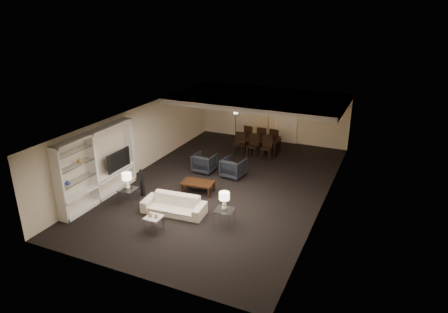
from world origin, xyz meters
The scene contains 35 objects.
floor centered at (0.00, 0.00, 0.00)m, with size 11.00×11.00×0.00m, color black.
ceiling centered at (0.00, 0.00, 2.50)m, with size 7.00×11.00×0.02m, color silver.
wall_back centered at (0.00, 5.50, 1.25)m, with size 7.00×0.02×2.50m, color beige.
wall_front centered at (0.00, -5.50, 1.25)m, with size 7.00×0.02×2.50m, color beige.
wall_left centered at (-3.50, 0.00, 1.25)m, with size 0.02×11.00×2.50m, color beige.
wall_right centered at (3.50, 0.00, 1.25)m, with size 0.02×11.00×2.50m, color beige.
ceiling_soffit centered at (0.00, 3.50, 2.40)m, with size 7.00×4.00×0.20m, color silver.
curtains centered at (-0.90, 5.42, 1.20)m, with size 1.50×0.12×2.40m, color beige.
door centered at (0.70, 5.47, 1.05)m, with size 0.90×0.05×2.10m, color silver.
painting centered at (2.10, 5.46, 1.55)m, with size 0.95×0.04×0.65m, color #142D38.
media_unit centered at (-3.31, -2.60, 1.18)m, with size 0.38×3.40×2.35m, color white, non-canonical shape.
pendant_light centered at (0.30, 3.50, 1.92)m, with size 0.52×0.52×0.24m, color #D8591E.
sofa centered at (-0.58, -2.48, 0.29)m, with size 1.95×0.76×0.57m, color beige.
coffee_table centered at (-0.58, -0.88, 0.19)m, with size 1.07×0.63×0.38m, color black, non-canonical shape.
armchair_left centered at (-1.18, 0.82, 0.36)m, with size 0.78×0.80×0.73m, color black.
armchair_right centered at (0.02, 0.82, 0.36)m, with size 0.78×0.80×0.73m, color black.
side_table_left centered at (-2.28, -2.48, 0.25)m, with size 0.54×0.54×0.50m, color silver, non-canonical shape.
side_table_right centered at (1.12, -2.48, 0.25)m, with size 0.54×0.54×0.50m, color white, non-canonical shape.
table_lamp_left centered at (-2.28, -2.48, 0.78)m, with size 0.30×0.30×0.55m, color white, non-canonical shape.
table_lamp_right centered at (1.12, -2.48, 0.78)m, with size 0.30×0.30×0.55m, color beige, non-canonical shape.
marble_table centered at (-0.58, -3.58, 0.22)m, with size 0.45×0.45×0.45m, color silver, non-canonical shape.
gold_gourd_a centered at (-0.68, -3.58, 0.52)m, with size 0.14×0.14×0.14m, color tan.
gold_gourd_b centered at (-0.48, -3.58, 0.51)m, with size 0.13×0.13×0.13m, color #DDB475.
television centered at (-3.28, -1.72, 1.08)m, with size 0.15×1.13×0.65m, color black.
vase_blue centered at (-3.31, -3.93, 1.14)m, with size 0.16×0.16×0.17m, color #24409E.
vase_amber centered at (-3.31, -3.34, 1.64)m, with size 0.16×0.16×0.17m, color #AB7939.
floor_speaker centered at (-2.17, -1.86, 0.47)m, with size 0.10×0.10×0.95m, color black.
dining_table centered at (-0.07, 3.74, 0.32)m, with size 1.84×1.03×0.65m, color black.
chair_nl centered at (-0.67, 3.09, 0.48)m, with size 0.44×0.44×0.96m, color black, non-canonical shape.
chair_nm centered at (-0.07, 3.09, 0.48)m, with size 0.44×0.44×0.96m, color black, non-canonical shape.
chair_nr centered at (0.53, 3.09, 0.48)m, with size 0.44×0.44×0.96m, color black, non-canonical shape.
chair_fl centered at (-0.67, 4.39, 0.48)m, with size 0.44×0.44×0.96m, color black, non-canonical shape.
chair_fm centered at (-0.07, 4.39, 0.48)m, with size 0.44×0.44×0.96m, color black, non-canonical shape.
chair_fr centered at (0.53, 4.39, 0.48)m, with size 0.44×0.44×0.96m, color black, non-canonical shape.
floor_lamp centered at (-1.56, 4.85, 0.74)m, with size 0.21×0.21×1.48m, color black, non-canonical shape.
Camera 1 is at (5.26, -11.80, 6.10)m, focal length 32.00 mm.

